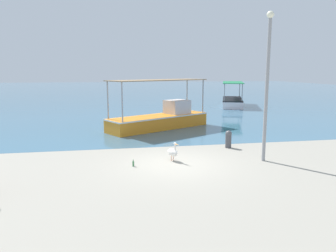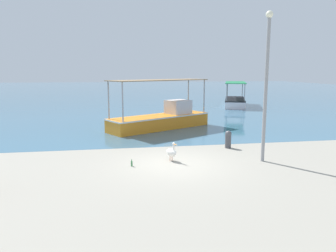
{
  "view_description": "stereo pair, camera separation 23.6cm",
  "coord_description": "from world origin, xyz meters",
  "px_view_note": "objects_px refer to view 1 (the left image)",
  "views": [
    {
      "loc": [
        -2.51,
        -12.15,
        3.63
      ],
      "look_at": [
        0.47,
        4.07,
        0.82
      ],
      "focal_mm": 35.0,
      "sensor_mm": 36.0,
      "label": 1
    },
    {
      "loc": [
        -2.28,
        -12.19,
        3.63
      ],
      "look_at": [
        0.47,
        4.07,
        0.82
      ],
      "focal_mm": 35.0,
      "sensor_mm": 36.0,
      "label": 2
    }
  ],
  "objects_px": {
    "mooring_bollard": "(228,139)",
    "lamp_post": "(267,79)",
    "fishing_boat_near_right": "(232,101)",
    "fishing_boat_far_right": "(161,118)",
    "pelican": "(173,152)",
    "glass_bottle": "(133,164)"
  },
  "relations": [
    {
      "from": "fishing_boat_near_right",
      "to": "glass_bottle",
      "type": "height_order",
      "value": "fishing_boat_near_right"
    },
    {
      "from": "pelican",
      "to": "lamp_post",
      "type": "bearing_deg",
      "value": -9.62
    },
    {
      "from": "mooring_bollard",
      "to": "fishing_boat_near_right",
      "type": "bearing_deg",
      "value": 68.09
    },
    {
      "from": "mooring_bollard",
      "to": "lamp_post",
      "type": "bearing_deg",
      "value": -76.18
    },
    {
      "from": "fishing_boat_near_right",
      "to": "lamp_post",
      "type": "height_order",
      "value": "lamp_post"
    },
    {
      "from": "lamp_post",
      "to": "mooring_bollard",
      "type": "height_order",
      "value": "lamp_post"
    },
    {
      "from": "glass_bottle",
      "to": "lamp_post",
      "type": "bearing_deg",
      "value": -1.56
    },
    {
      "from": "pelican",
      "to": "mooring_bollard",
      "type": "height_order",
      "value": "mooring_bollard"
    },
    {
      "from": "fishing_boat_far_right",
      "to": "pelican",
      "type": "relative_size",
      "value": 8.6
    },
    {
      "from": "lamp_post",
      "to": "glass_bottle",
      "type": "relative_size",
      "value": 21.7
    },
    {
      "from": "mooring_bollard",
      "to": "pelican",
      "type": "bearing_deg",
      "value": -149.5
    },
    {
      "from": "glass_bottle",
      "to": "pelican",
      "type": "bearing_deg",
      "value": 16.1
    },
    {
      "from": "lamp_post",
      "to": "mooring_bollard",
      "type": "bearing_deg",
      "value": 103.82
    },
    {
      "from": "pelican",
      "to": "lamp_post",
      "type": "distance_m",
      "value": 4.7
    },
    {
      "from": "pelican",
      "to": "fishing_boat_far_right",
      "type": "bearing_deg",
      "value": 84.37
    },
    {
      "from": "fishing_boat_far_right",
      "to": "pelican",
      "type": "xyz_separation_m",
      "value": [
        -0.76,
        -7.66,
        -0.3
      ]
    },
    {
      "from": "fishing_boat_far_right",
      "to": "pelican",
      "type": "height_order",
      "value": "fishing_boat_far_right"
    },
    {
      "from": "fishing_boat_far_right",
      "to": "mooring_bollard",
      "type": "distance_m",
      "value": 6.3
    },
    {
      "from": "fishing_boat_far_right",
      "to": "mooring_bollard",
      "type": "bearing_deg",
      "value": -68.67
    },
    {
      "from": "fishing_boat_far_right",
      "to": "fishing_boat_near_right",
      "type": "bearing_deg",
      "value": 51.45
    },
    {
      "from": "fishing_boat_far_right",
      "to": "lamp_post",
      "type": "distance_m",
      "value": 9.14
    },
    {
      "from": "lamp_post",
      "to": "glass_bottle",
      "type": "bearing_deg",
      "value": 178.44
    }
  ]
}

